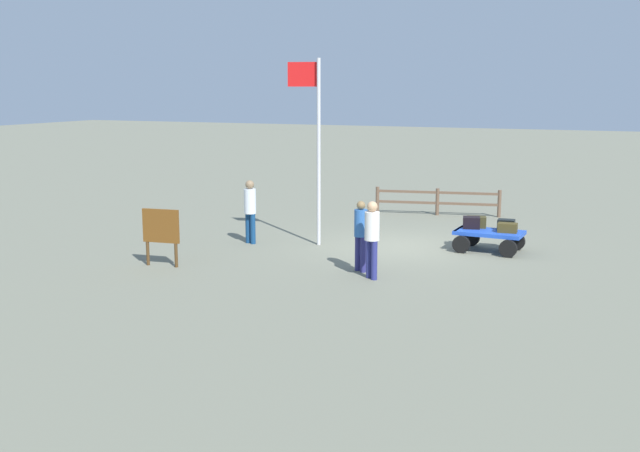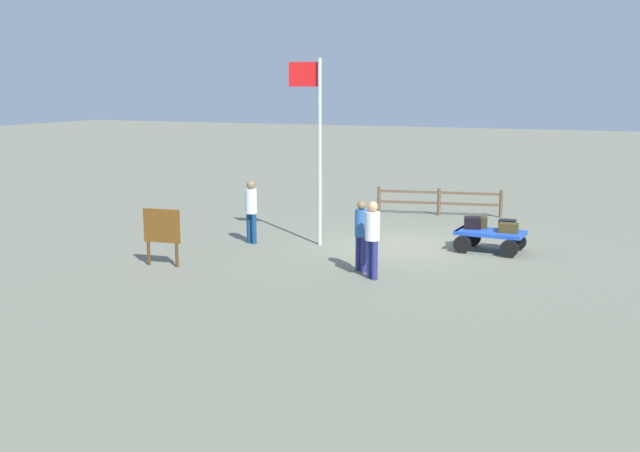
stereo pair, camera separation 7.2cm
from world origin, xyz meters
TOP-DOWN VIEW (x-y plane):
  - ground_plane at (0.00, 0.00)m, footprint 120.00×120.00m
  - luggage_cart at (-2.23, -0.29)m, footprint 1.80×1.21m
  - suitcase_dark at (-2.62, -0.66)m, footprint 0.46×0.35m
  - suitcase_maroon at (-2.72, -0.25)m, footprint 0.51×0.35m
  - suitcase_olive at (-1.84, -0.62)m, footprint 0.56×0.46m
  - suitcase_tan at (-1.73, -0.46)m, footprint 0.52×0.48m
  - worker_lead at (-0.35, 3.66)m, footprint 0.47×0.47m
  - worker_trailing at (0.12, 3.10)m, footprint 0.42×0.42m
  - worker_supervisor at (4.05, 1.25)m, footprint 0.42×0.42m
  - flagpole at (2.34, 0.68)m, footprint 0.92×0.20m
  - signboard at (4.74, 4.50)m, footprint 0.95×0.17m
  - wooden_fence at (0.46, -5.40)m, footprint 4.14×0.89m

SIDE VIEW (x-z plane):
  - ground_plane at x=0.00m, z-range 0.00..0.00m
  - luggage_cart at x=-2.23m, z-range 0.13..0.68m
  - wooden_fence at x=0.46m, z-range 0.08..0.99m
  - suitcase_maroon at x=-2.72m, z-range 0.56..0.80m
  - suitcase_dark at x=-2.62m, z-range 0.56..0.83m
  - suitcase_olive at x=-1.84m, z-range 0.56..0.86m
  - suitcase_tan at x=-1.73m, z-range 0.56..0.86m
  - signboard at x=4.74m, z-range 0.20..1.60m
  - worker_trailing at x=0.12m, z-range 0.11..1.79m
  - worker_supervisor at x=4.05m, z-range 0.14..1.91m
  - worker_lead at x=-0.35m, z-range 0.16..1.93m
  - flagpole at x=2.34m, z-range 0.51..5.55m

